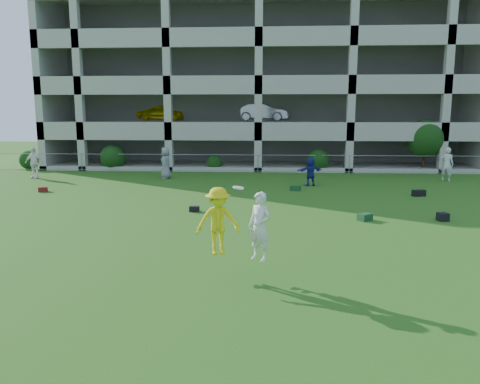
# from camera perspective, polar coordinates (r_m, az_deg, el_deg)

# --- Properties ---
(ground) EXTENTS (100.00, 100.00, 0.00)m
(ground) POSITION_cam_1_polar(r_m,az_deg,el_deg) (12.59, -0.05, -8.62)
(ground) COLOR #235114
(ground) RESTS_ON ground
(bystander_b) EXTENTS (1.12, 0.51, 1.88)m
(bystander_b) POSITION_cam_1_polar(r_m,az_deg,el_deg) (30.81, -23.84, 3.27)
(bystander_b) COLOR white
(bystander_b) RESTS_ON ground
(bystander_c) EXTENTS (0.71, 0.99, 1.88)m
(bystander_c) POSITION_cam_1_polar(r_m,az_deg,el_deg) (28.47, -9.06, 3.51)
(bystander_c) COLOR gray
(bystander_c) RESTS_ON ground
(bystander_d) EXTENTS (1.51, 0.98, 1.56)m
(bystander_d) POSITION_cam_1_polar(r_m,az_deg,el_deg) (25.62, 8.58, 2.48)
(bystander_d) COLOR navy
(bystander_d) RESTS_ON ground
(bystander_e) EXTENTS (0.86, 0.77, 1.97)m
(bystander_e) POSITION_cam_1_polar(r_m,az_deg,el_deg) (29.57, 23.91, 3.11)
(bystander_e) COLOR silver
(bystander_e) RESTS_ON ground
(bag_black_b) EXTENTS (0.42, 0.27, 0.22)m
(bag_black_b) POSITION_cam_1_polar(r_m,az_deg,el_deg) (18.93, -5.59, -2.06)
(bag_black_b) COLOR black
(bag_black_b) RESTS_ON ground
(bag_green_c) EXTENTS (0.61, 0.59, 0.26)m
(bag_green_c) POSITION_cam_1_polar(r_m,az_deg,el_deg) (17.92, 14.98, -2.96)
(bag_green_c) COLOR black
(bag_green_c) RESTS_ON ground
(crate_d) EXTENTS (0.41, 0.41, 0.30)m
(crate_d) POSITION_cam_1_polar(r_m,az_deg,el_deg) (18.80, 23.49, -2.79)
(crate_d) COLOR black
(crate_d) RESTS_ON ground
(bag_black_e) EXTENTS (0.66, 0.44, 0.30)m
(bag_black_e) POSITION_cam_1_polar(r_m,az_deg,el_deg) (23.85, 20.96, -0.12)
(bag_black_e) COLOR black
(bag_black_e) RESTS_ON ground
(bag_red_f) EXTENTS (0.53, 0.45, 0.24)m
(bag_red_f) POSITION_cam_1_polar(r_m,az_deg,el_deg) (25.50, -22.89, 0.29)
(bag_red_f) COLOR #57100F
(bag_red_f) RESTS_ON ground
(bag_green_g) EXTENTS (0.57, 0.43, 0.25)m
(bag_green_g) POSITION_cam_1_polar(r_m,az_deg,el_deg) (24.00, 6.76, 0.46)
(bag_green_g) COLOR #13351B
(bag_green_g) RESTS_ON ground
(frisbee_contest) EXTENTS (1.95, 0.98, 1.73)m
(frisbee_contest) POSITION_cam_1_polar(r_m,az_deg,el_deg) (11.21, -1.36, -3.72)
(frisbee_contest) COLOR yellow
(frisbee_contest) RESTS_ON ground
(parking_garage) EXTENTS (30.00, 14.00, 12.00)m
(parking_garage) POSITION_cam_1_polar(r_m,az_deg,el_deg) (39.69, 2.56, 12.69)
(parking_garage) COLOR #9E998C
(parking_garage) RESTS_ON ground
(fence) EXTENTS (36.06, 0.06, 1.20)m
(fence) POSITION_cam_1_polar(r_m,az_deg,el_deg) (31.12, 2.20, 3.54)
(fence) COLOR gray
(fence) RESTS_ON ground
(shrub_row) EXTENTS (34.38, 2.52, 3.50)m
(shrub_row) POSITION_cam_1_polar(r_m,az_deg,el_deg) (31.95, 10.54, 5.16)
(shrub_row) COLOR #163D11
(shrub_row) RESTS_ON ground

